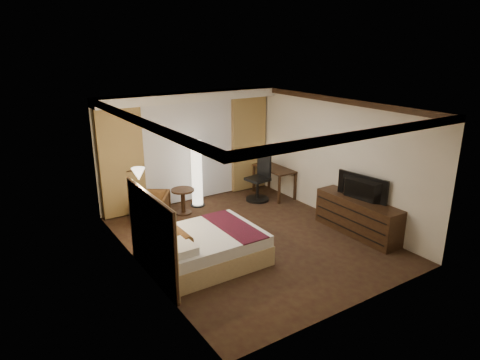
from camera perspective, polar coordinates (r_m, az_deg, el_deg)
floor at (r=8.75m, az=1.44°, el=-7.87°), size 4.50×5.50×0.01m
ceiling at (r=7.95m, az=1.60°, el=9.93°), size 4.50×5.50×0.01m
back_wall at (r=10.55m, az=-7.00°, el=4.35°), size 4.50×0.02×2.70m
left_wall at (r=7.28m, az=-13.26°, el=-2.31°), size 0.02×5.50×2.70m
right_wall at (r=9.65m, az=12.60°, el=2.77°), size 0.02×5.50×2.70m
crown_molding at (r=7.96m, az=1.59°, el=9.50°), size 4.50×5.50×0.12m
soffit at (r=10.10m, az=-6.63°, el=10.97°), size 4.50×0.50×0.20m
curtain_sheer at (r=10.50m, az=-6.79°, el=3.73°), size 2.48×0.04×2.45m
curtain_left_drape at (r=9.84m, az=-15.51°, el=2.22°), size 1.00×0.14×2.45m
curtain_right_drape at (r=11.28m, az=1.12°, el=4.85°), size 1.00×0.14×2.45m
wall_sconce at (r=7.62m, az=-13.39°, el=0.76°), size 0.24×0.24×0.24m
bed at (r=7.80m, az=-4.57°, el=-8.98°), size 1.96×1.53×0.57m
headboard at (r=7.23m, az=-11.61°, el=-7.49°), size 0.12×1.83×1.50m
armchair at (r=9.58m, az=-11.73°, el=-3.46°), size 0.98×0.96×0.74m
side_table at (r=9.98m, az=-7.59°, el=-2.84°), size 0.53×0.53×0.59m
floor_lamp at (r=10.23m, az=-5.78°, el=0.87°), size 0.34×0.34×1.64m
desk at (r=11.03m, az=4.53°, el=-0.24°), size 0.55×1.19×0.75m
desk_lamp at (r=11.21m, az=3.22°, el=3.01°), size 0.18×0.18×0.34m
office_chair at (r=10.61m, az=2.36°, el=0.34°), size 0.66×0.66×1.20m
dresser at (r=9.17m, az=15.39°, el=-4.71°), size 0.50×1.94×0.75m
television at (r=8.90m, az=15.63°, el=-0.56°), size 0.82×1.23×0.15m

